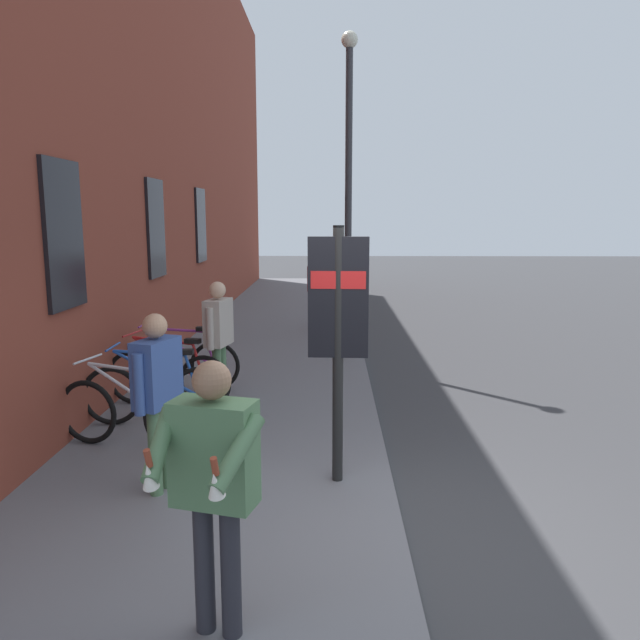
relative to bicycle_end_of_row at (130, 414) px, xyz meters
name	(u,v)px	position (x,y,z in m)	size (l,w,h in m)	color
ground	(421,365)	(4.34, -3.75, -0.51)	(60.00, 60.00, 0.00)	#38383A
sidewalk_pavement	(276,338)	(6.34, -1.00, -0.45)	(24.00, 3.50, 0.12)	slate
station_facade	(182,118)	(7.33, 1.05, 4.17)	(22.00, 0.65, 9.36)	brown
bicycle_end_of_row	(130,414)	(0.00, 0.00, 0.00)	(0.60, 1.73, 0.97)	black
bicycle_under_window	(156,394)	(0.75, -0.06, 0.00)	(0.48, 1.77, 0.97)	black
bicycle_leaning_wall	(168,378)	(1.47, -0.02, 0.00)	(0.56, 1.74, 0.97)	black
bicycle_mid_rack	(179,364)	(2.25, 0.03, 0.00)	(0.48, 1.77, 0.97)	black
transit_info_sign	(338,314)	(-0.76, -2.22, 1.21)	(0.11, 0.55, 2.40)	black
pedestrian_near_bus	(218,330)	(1.57, -0.68, 0.62)	(0.61, 0.33, 1.65)	#4C724C
pedestrian_crossing_street	(321,283)	(7.11, -1.94, 0.65)	(0.35, 0.63, 1.70)	brown
pedestrian_by_facade	(157,384)	(-1.02, -0.61, 0.61)	(0.60, 0.37, 1.64)	#4C724C
tourist_with_hotdogs	(213,471)	(-2.96, -1.47, 0.65)	(0.66, 0.66, 1.68)	#26262D
street_lamp	(349,171)	(4.50, -2.45, 2.85)	(0.28, 0.28, 5.50)	#333338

